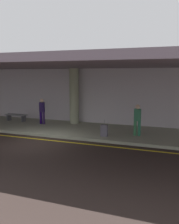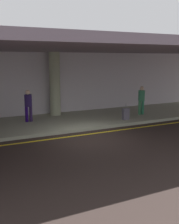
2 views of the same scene
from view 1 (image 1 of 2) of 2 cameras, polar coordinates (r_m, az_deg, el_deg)
ground_plane at (r=13.38m, az=-11.69°, el=-6.52°), size 60.00×60.00×0.00m
sidewalk at (r=15.98m, az=-5.69°, el=-3.67°), size 26.00×4.20×0.15m
lane_stripe_yellow at (r=13.76m, az=-10.63°, el=-6.05°), size 26.00×0.14×0.01m
support_column_left_mid at (r=17.07m, az=-3.47°, el=3.58°), size 0.62×0.62×3.65m
ceiling_overhang at (r=15.19m, az=-6.76°, el=10.40°), size 28.00×13.20×0.30m
terminal_back_wall at (r=17.73m, az=-2.50°, el=3.52°), size 26.00×0.30×3.80m
traveler_with_luggage at (r=17.06m, az=-10.58°, el=0.54°), size 0.38×0.38×1.68m
person_waiting_for_ride at (r=13.78m, az=10.67°, el=-1.31°), size 0.38×0.38×1.68m
suitcase_upright_primary at (r=13.54m, az=3.31°, el=-4.16°), size 0.36×0.22×0.90m
bench_metal at (r=18.65m, az=-16.09°, el=-0.89°), size 1.60×0.50×0.48m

